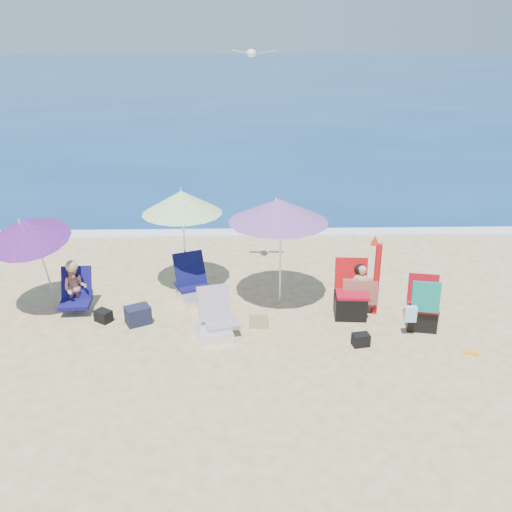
{
  "coord_description": "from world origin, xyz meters",
  "views": [
    {
      "loc": [
        -0.51,
        -7.88,
        4.75
      ],
      "look_at": [
        -0.3,
        1.0,
        1.1
      ],
      "focal_mm": 40.29,
      "sensor_mm": 36.0,
      "label": 1
    }
  ],
  "objects_px": {
    "umbrella_turquoise": "(278,211)",
    "chair_rainbow": "(216,324)",
    "umbrella_blue": "(27,229)",
    "seagull": "(252,53)",
    "umbrella_striped": "(182,202)",
    "person_left": "(75,288)",
    "person_center": "(360,289)",
    "chair_navy": "(194,289)",
    "camp_chair_right": "(422,310)",
    "camp_chair_left": "(350,300)",
    "furled_umbrella": "(376,272)"
  },
  "relations": [
    {
      "from": "umbrella_turquoise",
      "to": "chair_rainbow",
      "type": "height_order",
      "value": "umbrella_turquoise"
    },
    {
      "from": "chair_rainbow",
      "to": "camp_chair_right",
      "type": "relative_size",
      "value": 0.95
    },
    {
      "from": "chair_navy",
      "to": "umbrella_blue",
      "type": "bearing_deg",
      "value": -171.42
    },
    {
      "from": "furled_umbrella",
      "to": "seagull",
      "type": "distance_m",
      "value": 4.23
    },
    {
      "from": "umbrella_turquoise",
      "to": "camp_chair_right",
      "type": "xyz_separation_m",
      "value": [
        2.34,
        -0.99,
        -1.42
      ]
    },
    {
      "from": "camp_chair_right",
      "to": "person_center",
      "type": "distance_m",
      "value": 1.11
    },
    {
      "from": "umbrella_blue",
      "to": "seagull",
      "type": "height_order",
      "value": "seagull"
    },
    {
      "from": "furled_umbrella",
      "to": "chair_navy",
      "type": "xyz_separation_m",
      "value": [
        -3.17,
        0.6,
        -0.57
      ]
    },
    {
      "from": "chair_rainbow",
      "to": "camp_chair_right",
      "type": "bearing_deg",
      "value": 2.84
    },
    {
      "from": "seagull",
      "to": "camp_chair_right",
      "type": "bearing_deg",
      "value": -32.44
    },
    {
      "from": "chair_rainbow",
      "to": "seagull",
      "type": "distance_m",
      "value": 4.53
    },
    {
      "from": "umbrella_turquoise",
      "to": "person_center",
      "type": "height_order",
      "value": "umbrella_turquoise"
    },
    {
      "from": "camp_chair_left",
      "to": "person_center",
      "type": "xyz_separation_m",
      "value": [
        0.18,
        0.14,
        0.14
      ]
    },
    {
      "from": "chair_navy",
      "to": "furled_umbrella",
      "type": "bearing_deg",
      "value": -10.68
    },
    {
      "from": "umbrella_turquoise",
      "to": "furled_umbrella",
      "type": "bearing_deg",
      "value": -14.7
    },
    {
      "from": "camp_chair_left",
      "to": "seagull",
      "type": "relative_size",
      "value": 1.26
    },
    {
      "from": "camp_chair_right",
      "to": "chair_rainbow",
      "type": "bearing_deg",
      "value": -177.16
    },
    {
      "from": "umbrella_striped",
      "to": "person_left",
      "type": "bearing_deg",
      "value": -154.57
    },
    {
      "from": "umbrella_turquoise",
      "to": "person_left",
      "type": "xyz_separation_m",
      "value": [
        -3.55,
        -0.21,
        -1.32
      ]
    },
    {
      "from": "chair_navy",
      "to": "camp_chair_right",
      "type": "height_order",
      "value": "camp_chair_right"
    },
    {
      "from": "umbrella_turquoise",
      "to": "chair_rainbow",
      "type": "distance_m",
      "value": 2.21
    },
    {
      "from": "seagull",
      "to": "chair_rainbow",
      "type": "bearing_deg",
      "value": -108.02
    },
    {
      "from": "umbrella_striped",
      "to": "umbrella_turquoise",
      "type": "bearing_deg",
      "value": -21.2
    },
    {
      "from": "furled_umbrella",
      "to": "chair_rainbow",
      "type": "distance_m",
      "value": 2.88
    },
    {
      "from": "camp_chair_left",
      "to": "camp_chair_right",
      "type": "distance_m",
      "value": 1.2
    },
    {
      "from": "chair_navy",
      "to": "person_center",
      "type": "bearing_deg",
      "value": -10.27
    },
    {
      "from": "camp_chair_right",
      "to": "umbrella_blue",
      "type": "bearing_deg",
      "value": 173.55
    },
    {
      "from": "furled_umbrella",
      "to": "person_center",
      "type": "height_order",
      "value": "furled_umbrella"
    },
    {
      "from": "camp_chair_right",
      "to": "person_left",
      "type": "distance_m",
      "value": 5.94
    },
    {
      "from": "chair_rainbow",
      "to": "umbrella_striped",
      "type": "bearing_deg",
      "value": 109.6
    },
    {
      "from": "camp_chair_right",
      "to": "camp_chair_left",
      "type": "bearing_deg",
      "value": 156.67
    },
    {
      "from": "chair_rainbow",
      "to": "seagull",
      "type": "xyz_separation_m",
      "value": [
        0.63,
        1.93,
        4.05
      ]
    },
    {
      "from": "camp_chair_left",
      "to": "seagull",
      "type": "height_order",
      "value": "seagull"
    },
    {
      "from": "person_center",
      "to": "chair_navy",
      "type": "bearing_deg",
      "value": 169.73
    },
    {
      "from": "umbrella_turquoise",
      "to": "person_left",
      "type": "bearing_deg",
      "value": -176.64
    },
    {
      "from": "umbrella_striped",
      "to": "umbrella_blue",
      "type": "xyz_separation_m",
      "value": [
        -2.49,
        -0.91,
        -0.18
      ]
    },
    {
      "from": "person_center",
      "to": "seagull",
      "type": "distance_m",
      "value": 4.4
    },
    {
      "from": "camp_chair_right",
      "to": "chair_navy",
      "type": "bearing_deg",
      "value": 163.38
    },
    {
      "from": "camp_chair_right",
      "to": "seagull",
      "type": "distance_m",
      "value": 5.12
    },
    {
      "from": "chair_rainbow",
      "to": "chair_navy",
      "type": "bearing_deg",
      "value": 108.53
    },
    {
      "from": "chair_rainbow",
      "to": "camp_chair_left",
      "type": "bearing_deg",
      "value": 15.62
    },
    {
      "from": "person_left",
      "to": "chair_rainbow",
      "type": "bearing_deg",
      "value": -20.85
    },
    {
      "from": "umbrella_striped",
      "to": "seagull",
      "type": "height_order",
      "value": "seagull"
    },
    {
      "from": "umbrella_blue",
      "to": "furled_umbrella",
      "type": "xyz_separation_m",
      "value": [
        5.86,
        -0.19,
        -0.75
      ]
    },
    {
      "from": "umbrella_striped",
      "to": "person_left",
      "type": "distance_m",
      "value": 2.4
    },
    {
      "from": "umbrella_turquoise",
      "to": "camp_chair_left",
      "type": "bearing_deg",
      "value": -22.44
    },
    {
      "from": "chair_navy",
      "to": "person_left",
      "type": "bearing_deg",
      "value": -169.73
    },
    {
      "from": "camp_chair_left",
      "to": "umbrella_blue",
      "type": "bearing_deg",
      "value": 177.21
    },
    {
      "from": "furled_umbrella",
      "to": "camp_chair_left",
      "type": "xyz_separation_m",
      "value": [
        -0.42,
        -0.08,
        -0.49
      ]
    },
    {
      "from": "umbrella_turquoise",
      "to": "furled_umbrella",
      "type": "distance_m",
      "value": 1.97
    }
  ]
}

